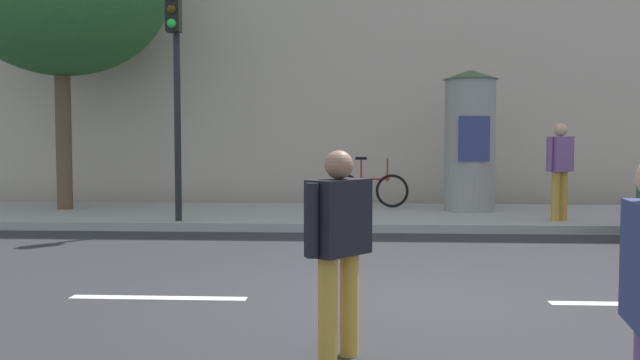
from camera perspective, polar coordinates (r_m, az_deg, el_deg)
ground_plane at (r=6.92m, az=6.37°, el=-10.02°), size 80.00×80.00×0.00m
sidewalk_curb at (r=13.81m, az=4.79°, el=-3.02°), size 36.00×4.00×0.15m
lane_markings at (r=6.92m, az=6.37°, el=-9.99°), size 25.80×0.16×0.01m
traffic_light at (r=12.47m, az=-12.00°, el=9.32°), size 0.24×0.45×4.09m
poster_column at (r=14.40m, az=12.40°, el=3.32°), size 1.14×1.14×2.90m
pedestrian_near_pole at (r=4.94m, az=1.58°, el=-4.84°), size 0.49×0.53×1.52m
pedestrian_in_dark_shirt at (r=13.01m, az=19.41°, el=1.36°), size 0.54×0.46×1.76m
bicycle_leaning at (r=14.91m, az=4.04°, el=-0.76°), size 1.75×0.41×1.09m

